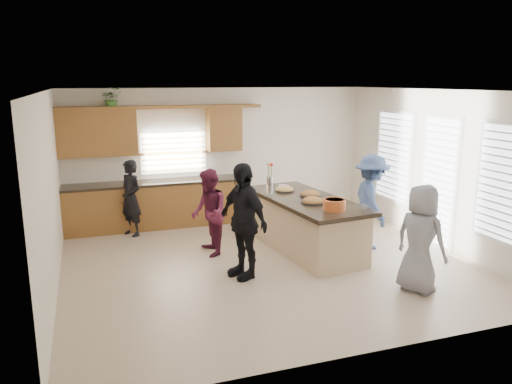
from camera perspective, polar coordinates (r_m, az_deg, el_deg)
name	(u,v)px	position (r m, az deg, el deg)	size (l,w,h in m)	color
floor	(268,262)	(8.36, 1.36, -8.04)	(6.50, 6.50, 0.00)	#BEA48D
room_shell	(268,149)	(7.89, 1.43, 4.98)	(6.52, 6.02, 2.81)	silver
back_cabinetry	(154,183)	(10.34, -11.60, 1.02)	(4.08, 0.66, 2.46)	olive
right_wall_glazing	(440,173)	(9.47, 20.31, 2.07)	(0.06, 4.00, 2.25)	white
island	(305,225)	(8.85, 5.62, -3.82)	(1.44, 2.81, 0.95)	tan
platter_front	(313,202)	(8.37, 6.53, -1.09)	(0.40, 0.40, 0.16)	black
platter_mid	(310,194)	(8.88, 6.23, -0.28)	(0.38, 0.38, 0.15)	black
platter_back	(285,190)	(9.22, 3.29, 0.26)	(0.36, 0.36, 0.15)	black
salad_bowl	(334,204)	(7.96, 8.96, -1.37)	(0.36, 0.36, 0.17)	#C95724
clear_cup	(364,207)	(8.07, 12.20, -1.70)	(0.09, 0.09, 0.09)	white
plate_stack	(284,186)	(9.54, 3.17, 0.66)	(0.20, 0.20, 0.05)	#AE89C7
flower_vase	(270,174)	(9.71, 1.61, 2.10)	(0.14, 0.14, 0.44)	silver
potted_plant	(112,98)	(10.17, -16.14, 10.26)	(0.38, 0.33, 0.43)	#3C732E
woman_left_back	(131,198)	(9.88, -14.13, -0.68)	(0.54, 0.35, 1.48)	black
woman_left_mid	(209,213)	(8.54, -5.39, -2.37)	(0.73, 0.57, 1.49)	#5A1B31
woman_left_front	(243,221)	(7.52, -1.50, -3.30)	(1.04, 0.43, 1.77)	black
woman_right_back	(371,202)	(9.08, 13.02, -1.08)	(1.09, 0.63, 1.69)	#394F7C
woman_right_front	(421,239)	(7.39, 18.29, -5.11)	(0.76, 0.50, 1.56)	gray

